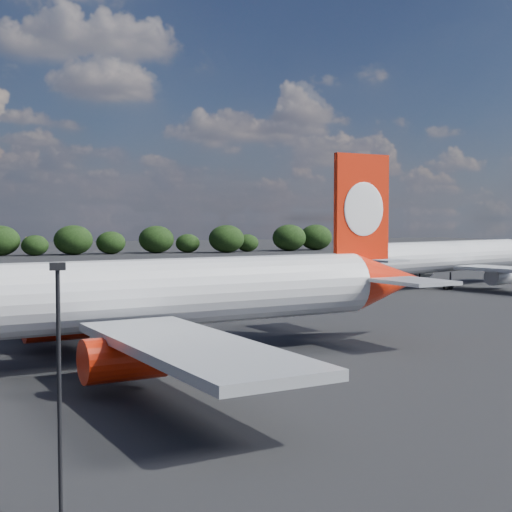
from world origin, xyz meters
name	(u,v)px	position (x,y,z in m)	size (l,w,h in m)	color
ground	(12,301)	(0.00, 60.00, 0.00)	(500.00, 500.00, 0.00)	black
qantas_airliner	(162,295)	(8.84, 13.47, 5.08)	(51.08, 48.72, 16.67)	silver
china_southern_airliner	(436,258)	(63.13, 54.09, 4.75)	(46.89, 44.98, 15.60)	silver
apron_lamp_post	(59,374)	(-1.66, -13.42, 5.31)	(0.55, 0.30, 9.35)	black
billboard_yellow	(34,242)	(12.00, 182.00, 3.87)	(5.00, 0.30, 5.50)	gold
horizon_treeline	(53,242)	(17.09, 180.53, 4.03)	(203.37, 17.10, 8.98)	black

